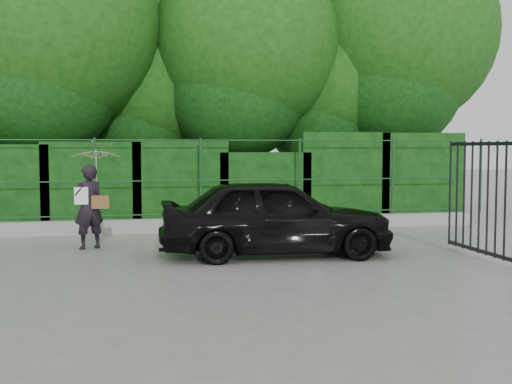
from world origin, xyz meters
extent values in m
plane|color=gray|center=(0.00, 0.00, 0.00)|extent=(80.00, 80.00, 0.00)
cube|color=#9E9E99|center=(0.00, 4.50, 0.15)|extent=(14.00, 0.25, 0.30)
cylinder|color=#184421|center=(-1.90, 4.50, 1.20)|extent=(0.06, 0.06, 1.80)
cylinder|color=#184421|center=(0.40, 4.50, 1.20)|extent=(0.06, 0.06, 1.80)
cylinder|color=#184421|center=(2.70, 4.50, 1.20)|extent=(0.06, 0.06, 1.80)
cylinder|color=#184421|center=(5.00, 4.50, 1.20)|extent=(0.06, 0.06, 1.80)
cylinder|color=#184421|center=(7.30, 4.50, 1.20)|extent=(0.06, 0.06, 1.80)
cylinder|color=#184421|center=(0.00, 4.50, 0.40)|extent=(13.60, 0.03, 0.03)
cylinder|color=#184421|center=(0.00, 4.50, 1.15)|extent=(13.60, 0.03, 0.03)
cylinder|color=#184421|center=(0.00, 4.50, 2.05)|extent=(13.60, 0.03, 0.03)
cube|color=black|center=(-4.00, 5.50, 0.98)|extent=(2.20, 1.20, 1.96)
cube|color=black|center=(-2.00, 5.50, 1.01)|extent=(2.20, 1.20, 2.02)
cube|color=black|center=(0.00, 5.50, 1.02)|extent=(2.20, 1.20, 2.03)
cube|color=black|center=(2.00, 5.50, 0.89)|extent=(2.20, 1.20, 1.77)
cube|color=black|center=(4.00, 5.50, 1.13)|extent=(2.20, 1.20, 2.26)
cube|color=black|center=(6.00, 5.50, 1.13)|extent=(2.20, 1.20, 2.25)
cylinder|color=black|center=(-3.00, 7.20, 2.25)|extent=(0.36, 0.36, 4.50)
sphere|color=#14470F|center=(-3.00, 7.20, 4.95)|extent=(5.40, 5.40, 5.40)
cylinder|color=black|center=(-0.50, 8.50, 1.62)|extent=(0.36, 0.36, 3.25)
sphere|color=#14470F|center=(-0.50, 8.50, 3.58)|extent=(3.90, 3.90, 3.90)
cylinder|color=black|center=(2.00, 7.50, 2.12)|extent=(0.36, 0.36, 4.25)
sphere|color=#14470F|center=(2.00, 7.50, 4.68)|extent=(5.10, 5.10, 5.10)
cylinder|color=black|center=(4.50, 8.20, 1.75)|extent=(0.36, 0.36, 3.50)
sphere|color=#14470F|center=(4.50, 8.20, 3.85)|extent=(4.20, 4.20, 4.20)
cylinder|color=black|center=(6.50, 7.80, 2.38)|extent=(0.36, 0.36, 4.75)
sphere|color=#14470F|center=(6.50, 7.80, 5.23)|extent=(5.70, 5.70, 5.70)
cube|color=black|center=(4.60, -0.05, 0.15)|extent=(0.05, 2.00, 0.06)
cube|color=black|center=(4.60, -0.05, 1.95)|extent=(0.05, 2.00, 0.06)
cylinder|color=black|center=(4.60, -0.75, 1.05)|extent=(0.04, 0.04, 1.90)
cylinder|color=black|center=(4.60, -0.50, 1.05)|extent=(0.04, 0.04, 1.90)
cylinder|color=black|center=(4.60, -0.25, 1.05)|extent=(0.04, 0.04, 1.90)
cylinder|color=black|center=(4.60, 0.00, 1.05)|extent=(0.04, 0.04, 1.90)
cylinder|color=black|center=(4.60, 0.25, 1.05)|extent=(0.04, 0.04, 1.90)
cylinder|color=black|center=(4.60, 0.50, 1.05)|extent=(0.04, 0.04, 1.90)
cylinder|color=black|center=(4.60, 0.75, 1.05)|extent=(0.04, 0.04, 1.90)
cylinder|color=black|center=(4.60, 1.00, 1.05)|extent=(0.04, 0.04, 1.90)
imported|color=black|center=(-1.93, 2.45, 0.79)|extent=(0.68, 0.58, 1.58)
imported|color=#FDC6DD|center=(-1.78, 2.50, 1.47)|extent=(0.87, 0.88, 0.79)
cube|color=brown|center=(-1.71, 2.37, 0.88)|extent=(0.32, 0.15, 0.24)
cube|color=white|center=(-2.05, 2.33, 1.00)|extent=(0.25, 0.02, 0.32)
imported|color=black|center=(1.30, 1.01, 0.69)|extent=(4.12, 1.84, 1.37)
camera|label=1|loc=(-1.25, -9.80, 1.89)|focal=45.00mm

